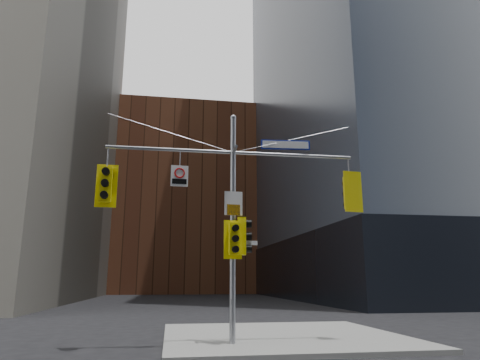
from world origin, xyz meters
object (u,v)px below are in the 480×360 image
object	(u,v)px
traffic_light_pole_front	(234,239)
regulatory_sign_arm	(180,175)
street_sign_blade	(285,145)
signal_assembly	(233,201)
traffic_light_west_arm	(106,185)
traffic_light_pole_side	(243,236)
traffic_light_east_arm	(350,193)

from	to	relation	value
traffic_light_pole_front	regulatory_sign_arm	xyz separation A→B (m)	(-1.70, 0.25, 1.99)
street_sign_blade	regulatory_sign_arm	bearing A→B (deg)	-175.15
signal_assembly	street_sign_blade	distance (m)	2.61
signal_assembly	regulatory_sign_arm	distance (m)	1.86
signal_assembly	traffic_light_west_arm	world-z (taller)	signal_assembly
signal_assembly	traffic_light_pole_side	bearing A→B (deg)	0.10
traffic_light_east_arm	signal_assembly	bearing A→B (deg)	-7.77
traffic_light_west_arm	street_sign_blade	xyz separation A→B (m)	(5.66, -0.01, 1.55)
traffic_light_west_arm	traffic_light_east_arm	distance (m)	7.84
signal_assembly	traffic_light_east_arm	size ratio (longest dim) A/B	5.91
traffic_light_east_arm	traffic_light_pole_front	distance (m)	4.26
traffic_light_west_arm	traffic_light_pole_side	xyz separation A→B (m)	(4.24, -0.01, -1.50)
traffic_light_west_arm	traffic_light_east_arm	xyz separation A→B (m)	(7.84, -0.01, 0.00)
traffic_light_pole_front	regulatory_sign_arm	size ratio (longest dim) A/B	1.75
traffic_light_east_arm	regulatory_sign_arm	size ratio (longest dim) A/B	2.01
signal_assembly	regulatory_sign_arm	size ratio (longest dim) A/B	11.88
traffic_light_west_arm	traffic_light_pole_front	size ratio (longest dim) A/B	1.14
signal_assembly	traffic_light_pole_side	distance (m)	1.16
traffic_light_pole_side	street_sign_blade	bearing A→B (deg)	-82.27
traffic_light_pole_front	regulatory_sign_arm	world-z (taller)	regulatory_sign_arm
traffic_light_east_arm	traffic_light_pole_side	distance (m)	3.90
traffic_light_west_arm	street_sign_blade	bearing A→B (deg)	-1.48
street_sign_blade	regulatory_sign_arm	size ratio (longest dim) A/B	2.43
signal_assembly	traffic_light_pole_front	xyz separation A→B (m)	(-0.00, -0.27, -1.23)
signal_assembly	traffic_light_east_arm	distance (m)	3.95
traffic_light_pole_side	street_sign_blade	xyz separation A→B (m)	(1.43, 0.00, 3.05)
traffic_light_pole_front	regulatory_sign_arm	bearing A→B (deg)	166.49
street_sign_blade	regulatory_sign_arm	world-z (taller)	street_sign_blade
street_sign_blade	traffic_light_east_arm	bearing A→B (deg)	4.41
traffic_light_pole_side	street_sign_blade	distance (m)	3.37
signal_assembly	traffic_light_pole_side	world-z (taller)	signal_assembly
traffic_light_west_arm	traffic_light_pole_front	xyz separation A→B (m)	(3.91, -0.28, -1.62)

